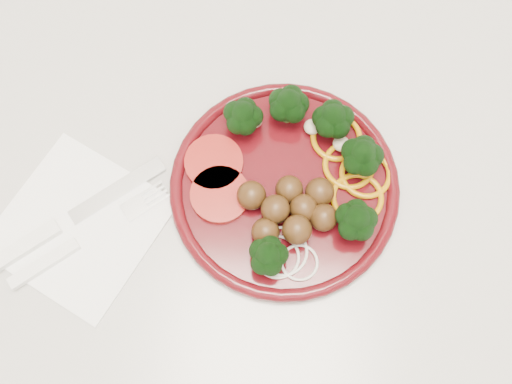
{
  "coord_description": "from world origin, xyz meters",
  "views": [
    {
      "loc": [
        -0.2,
        1.49,
        1.56
      ],
      "look_at": [
        -0.21,
        1.71,
        0.92
      ],
      "focal_mm": 45.0,
      "sensor_mm": 36.0,
      "label": 1
    }
  ],
  "objects_px": {
    "plate": "(291,183)",
    "knife": "(53,229)",
    "napkin": "(79,226)",
    "fork": "(63,252)"
  },
  "relations": [
    {
      "from": "napkin",
      "to": "knife",
      "type": "height_order",
      "value": "knife"
    },
    {
      "from": "plate",
      "to": "fork",
      "type": "bearing_deg",
      "value": -159.97
    },
    {
      "from": "plate",
      "to": "fork",
      "type": "xyz_separation_m",
      "value": [
        -0.23,
        -0.08,
        -0.01
      ]
    },
    {
      "from": "knife",
      "to": "fork",
      "type": "bearing_deg",
      "value": -97.0
    },
    {
      "from": "plate",
      "to": "napkin",
      "type": "relative_size",
      "value": 1.59
    },
    {
      "from": "napkin",
      "to": "fork",
      "type": "xyz_separation_m",
      "value": [
        -0.01,
        -0.03,
        0.01
      ]
    },
    {
      "from": "plate",
      "to": "knife",
      "type": "height_order",
      "value": "plate"
    },
    {
      "from": "plate",
      "to": "knife",
      "type": "distance_m",
      "value": 0.25
    },
    {
      "from": "knife",
      "to": "fork",
      "type": "height_order",
      "value": "knife"
    },
    {
      "from": "plate",
      "to": "fork",
      "type": "relative_size",
      "value": 1.56
    }
  ]
}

